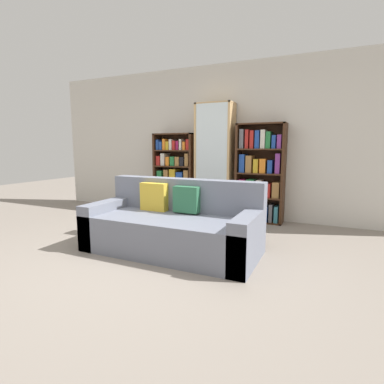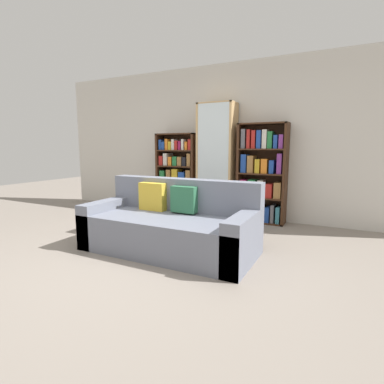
% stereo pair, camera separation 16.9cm
% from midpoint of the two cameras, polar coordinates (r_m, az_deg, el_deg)
% --- Properties ---
extents(ground_plane, '(16.00, 16.00, 0.00)m').
position_cam_midpoint_polar(ground_plane, '(3.47, -9.24, -12.83)').
color(ground_plane, gray).
extents(wall_back, '(7.12, 0.06, 2.70)m').
position_cam_midpoint_polar(wall_back, '(5.53, 6.58, 9.47)').
color(wall_back, beige).
rests_on(wall_back, ground).
extents(couch, '(2.08, 0.93, 0.86)m').
position_cam_midpoint_polar(couch, '(3.69, -2.80, -6.58)').
color(couch, slate).
rests_on(couch, ground).
extents(bookshelf_left, '(0.80, 0.32, 1.51)m').
position_cam_midpoint_polar(bookshelf_left, '(5.70, -1.90, 3.25)').
color(bookshelf_left, '#3D2314').
rests_on(bookshelf_left, ground).
extents(display_cabinet, '(0.65, 0.36, 2.01)m').
position_cam_midpoint_polar(display_cabinet, '(5.33, 5.65, 5.71)').
color(display_cabinet, tan).
rests_on(display_cabinet, ground).
extents(bookshelf_right, '(0.80, 0.32, 1.64)m').
position_cam_midpoint_polar(bookshelf_right, '(5.13, 13.98, 3.04)').
color(bookshelf_right, '#3D2314').
rests_on(bookshelf_right, ground).
extents(wine_bottle, '(0.07, 0.07, 0.38)m').
position_cam_midpoint_polar(wine_bottle, '(4.47, 8.00, -5.78)').
color(wine_bottle, black).
rests_on(wine_bottle, ground).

